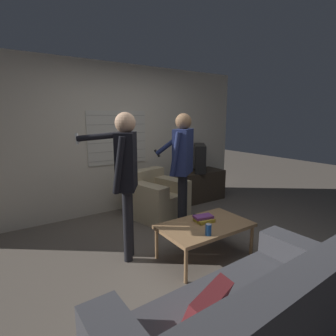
# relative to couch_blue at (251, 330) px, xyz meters

# --- Properties ---
(ground_plane) EXTENTS (16.00, 16.00, 0.00)m
(ground_plane) POSITION_rel_couch_blue_xyz_m (0.58, 1.38, -0.32)
(ground_plane) COLOR #665B51
(wall_back) EXTENTS (5.20, 0.08, 2.55)m
(wall_back) POSITION_rel_couch_blue_xyz_m (0.58, 3.41, 0.95)
(wall_back) COLOR beige
(wall_back) RESTS_ON ground_plane
(couch_blue) EXTENTS (1.94, 0.90, 0.87)m
(couch_blue) POSITION_rel_couch_blue_xyz_m (0.00, 0.00, 0.00)
(couch_blue) COLOR #424247
(couch_blue) RESTS_ON ground_plane
(armchair_beige) EXTENTS (0.96, 1.00, 0.77)m
(armchair_beige) POSITION_rel_couch_blue_xyz_m (0.92, 2.73, 0.00)
(armchair_beige) COLOR #C6B289
(armchair_beige) RESTS_ON ground_plane
(coffee_table) EXTENTS (1.08, 0.65, 0.41)m
(coffee_table) POSITION_rel_couch_blue_xyz_m (0.74, 1.27, 0.06)
(coffee_table) COLOR #9E754C
(coffee_table) RESTS_ON ground_plane
(tv_stand) EXTENTS (0.96, 0.52, 0.59)m
(tv_stand) POSITION_rel_couch_blue_xyz_m (2.14, 3.04, -0.02)
(tv_stand) COLOR #33281E
(tv_stand) RESTS_ON ground_plane
(tv) EXTENTS (0.59, 0.69, 0.53)m
(tv) POSITION_rel_couch_blue_xyz_m (2.14, 3.04, 0.54)
(tv) COLOR black
(tv) RESTS_ON tv_stand
(person_left_standing) EXTENTS (0.60, 0.76, 1.71)m
(person_left_standing) POSITION_rel_couch_blue_xyz_m (-0.04, 1.76, 0.77)
(person_left_standing) COLOR black
(person_left_standing) RESTS_ON ground_plane
(person_right_standing) EXTENTS (0.53, 0.79, 1.71)m
(person_right_standing) POSITION_rel_couch_blue_xyz_m (0.98, 2.07, 0.77)
(person_right_standing) COLOR black
(person_right_standing) RESTS_ON ground_plane
(book_stack) EXTENTS (0.25, 0.20, 0.07)m
(book_stack) POSITION_rel_couch_blue_xyz_m (0.78, 1.35, 0.13)
(book_stack) COLOR gold
(book_stack) RESTS_ON coffee_table
(soda_can) EXTENTS (0.07, 0.07, 0.13)m
(soda_can) POSITION_rel_couch_blue_xyz_m (0.57, 1.04, 0.15)
(soda_can) COLOR #194C9E
(soda_can) RESTS_ON coffee_table
(spare_remote) EXTENTS (0.08, 0.14, 0.02)m
(spare_remote) POSITION_rel_couch_blue_xyz_m (0.81, 1.50, 0.10)
(spare_remote) COLOR black
(spare_remote) RESTS_ON coffee_table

